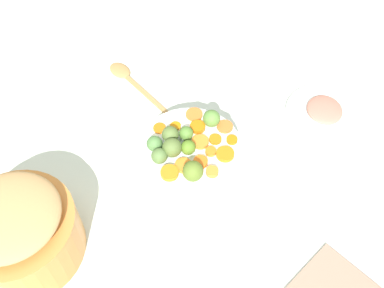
{
  "coord_description": "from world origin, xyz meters",
  "views": [
    {
      "loc": [
        -0.41,
        -0.44,
        0.91
      ],
      "look_at": [
        0.0,
        -0.0,
        0.14
      ],
      "focal_mm": 42.38,
      "sensor_mm": 36.0,
      "label": 1
    }
  ],
  "objects_px": {
    "wooden_spoon": "(129,79)",
    "ham_plate": "(328,115)",
    "metal_pot": "(21,236)",
    "serving_bowl_carrots": "(192,161)"
  },
  "relations": [
    {
      "from": "metal_pot",
      "to": "ham_plate",
      "type": "xyz_separation_m",
      "value": [
        0.77,
        -0.21,
        -0.05
      ]
    },
    {
      "from": "metal_pot",
      "to": "ham_plate",
      "type": "bearing_deg",
      "value": -15.44
    },
    {
      "from": "wooden_spoon",
      "to": "serving_bowl_carrots",
      "type": "bearing_deg",
      "value": -104.51
    },
    {
      "from": "wooden_spoon",
      "to": "ham_plate",
      "type": "bearing_deg",
      "value": -57.67
    },
    {
      "from": "metal_pot",
      "to": "wooden_spoon",
      "type": "height_order",
      "value": "metal_pot"
    },
    {
      "from": "serving_bowl_carrots",
      "to": "metal_pot",
      "type": "distance_m",
      "value": 0.39
    },
    {
      "from": "metal_pot",
      "to": "wooden_spoon",
      "type": "xyz_separation_m",
      "value": [
        0.47,
        0.25,
        -0.05
      ]
    },
    {
      "from": "wooden_spoon",
      "to": "ham_plate",
      "type": "distance_m",
      "value": 0.55
    },
    {
      "from": "wooden_spoon",
      "to": "metal_pot",
      "type": "bearing_deg",
      "value": -151.94
    },
    {
      "from": "serving_bowl_carrots",
      "to": "ham_plate",
      "type": "distance_m",
      "value": 0.4
    }
  ]
}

